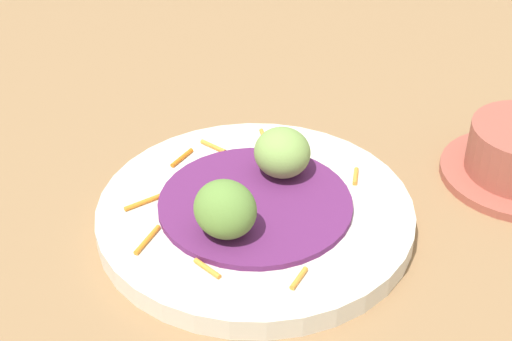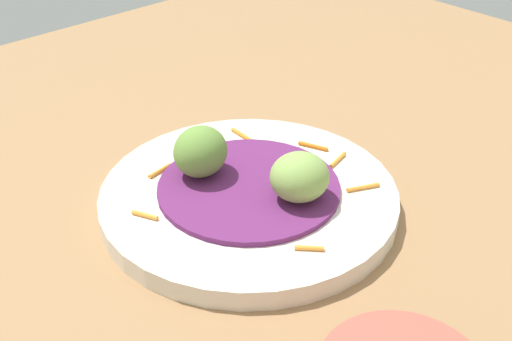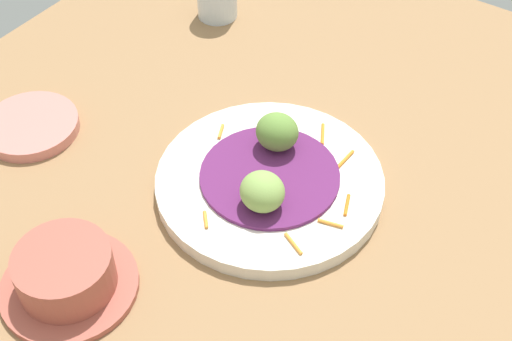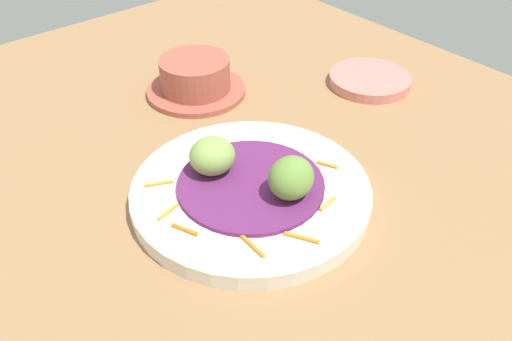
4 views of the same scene
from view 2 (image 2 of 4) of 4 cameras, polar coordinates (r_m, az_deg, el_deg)
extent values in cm
cube|color=#936D47|center=(62.69, 5.43, -3.02)|extent=(110.00, 110.00, 2.00)
cylinder|color=silver|center=(60.05, -0.61, -2.39)|extent=(26.57, 26.57, 1.86)
cylinder|color=#60235B|center=(59.38, -0.62, -1.45)|extent=(16.25, 16.25, 0.52)
cylinder|color=orange|center=(63.87, 6.98, 0.91)|extent=(2.87, 1.08, 0.40)
cylinder|color=orange|center=(65.83, 4.89, 2.09)|extent=(1.48, 2.97, 0.40)
cylinder|color=orange|center=(56.86, -9.44, -3.77)|extent=(1.36, 2.35, 0.40)
cylinder|color=orange|center=(62.40, -8.20, -0.03)|extent=(2.71, 0.79, 0.40)
cylinder|color=orange|center=(66.46, -5.23, 2.39)|extent=(2.08, 3.29, 0.40)
cylinder|color=orange|center=(67.19, -1.14, 2.89)|extent=(0.60, 3.70, 0.40)
cylinder|color=orange|center=(52.84, 4.56, -6.60)|extent=(1.86, 1.96, 0.40)
cylinder|color=orange|center=(60.24, 9.11, -1.43)|extent=(3.00, 1.70, 0.40)
ellipsoid|color=olive|center=(59.82, -4.76, 1.62)|extent=(5.97, 5.63, 4.61)
ellipsoid|color=#84A851|center=(56.59, 3.73, -0.55)|extent=(6.66, 6.54, 4.21)
camera|label=1|loc=(0.68, -55.80, 24.71)|focal=53.33mm
camera|label=3|loc=(0.69, 74.20, 36.00)|focal=49.89mm
camera|label=4|loc=(0.97, -2.22, 35.66)|focal=38.94mm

